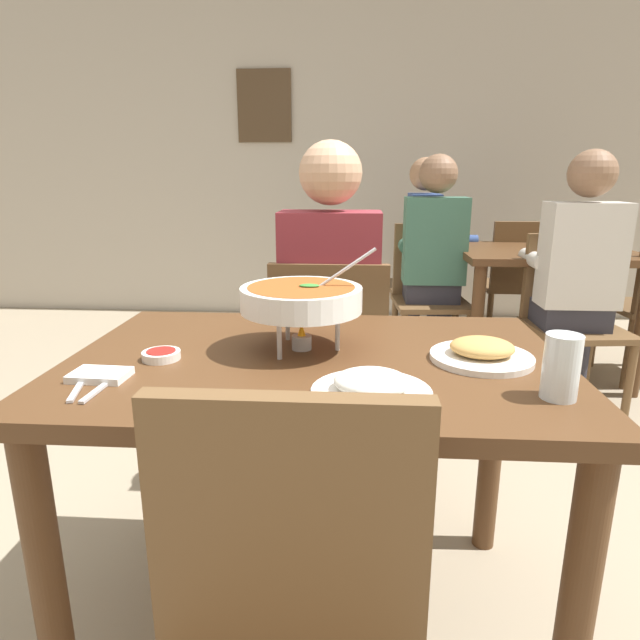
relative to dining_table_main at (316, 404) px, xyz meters
name	(u,v)px	position (x,y,z in m)	size (l,w,h in m)	color
ground_plane	(316,615)	(0.00, 0.00, -0.64)	(16.00, 16.00, 0.00)	gray
cafe_rear_partition	(347,137)	(0.00, 3.44, 0.86)	(10.00, 0.10, 3.00)	#BCB2A3
picture_frame_hung	(264,106)	(-0.67, 3.38, 1.09)	(0.44, 0.03, 0.56)	#4C3823
dining_table_main	(316,404)	(0.00, 0.00, 0.00)	(1.19, 0.80, 0.77)	#51331C
chair_diner_main	(330,361)	(0.00, 0.69, -0.13)	(0.44, 0.44, 0.90)	brown
diner_main	(330,299)	(0.00, 0.72, 0.10)	(0.40, 0.45, 1.31)	#2D2D38
curry_bowl	(301,299)	(-0.04, 0.05, 0.25)	(0.33, 0.30, 0.26)	silver
rice_plate	(371,388)	(0.13, -0.24, 0.15)	(0.24, 0.24, 0.06)	white
appetizer_plate	(482,352)	(0.39, -0.01, 0.15)	(0.24, 0.24, 0.06)	white
sauce_dish	(161,355)	(-0.37, -0.05, 0.14)	(0.09, 0.09, 0.02)	white
napkin_folded	(100,375)	(-0.45, -0.18, 0.13)	(0.12, 0.08, 0.02)	white
fork_utensil	(80,385)	(-0.47, -0.23, 0.13)	(0.01, 0.17, 0.01)	silver
spoon_utensil	(103,386)	(-0.42, -0.23, 0.13)	(0.01, 0.17, 0.01)	silver
drink_glass	(561,370)	(0.49, -0.22, 0.18)	(0.07, 0.07, 0.13)	silver
dining_table_far	(542,273)	(1.20, 2.00, -0.01)	(1.00, 0.80, 0.77)	#51331C
chair_bg_left	(429,288)	(0.55, 2.08, -0.13)	(0.47, 0.47, 0.90)	brown
chair_bg_middle	(430,275)	(0.62, 2.54, -0.13)	(0.49, 0.49, 0.90)	brown
chair_bg_right	(569,311)	(1.20, 1.54, -0.13)	(0.48, 0.48, 0.90)	brown
chair_bg_window	(518,278)	(1.21, 2.48, -0.13)	(0.45, 0.45, 0.90)	brown
patron_bg_left	(433,252)	(0.55, 2.01, 0.10)	(0.40, 0.45, 1.31)	#2D2D38
patron_bg_middle	(428,241)	(0.59, 2.55, 0.10)	(0.45, 0.40, 1.31)	#2D2D38
patron_bg_right	(577,269)	(1.18, 1.45, 0.10)	(0.40, 0.45, 1.31)	#2D2D38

